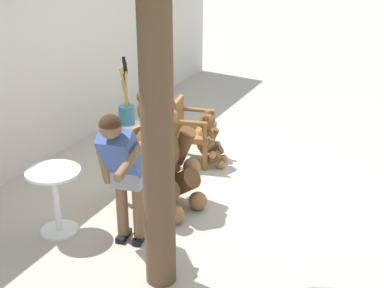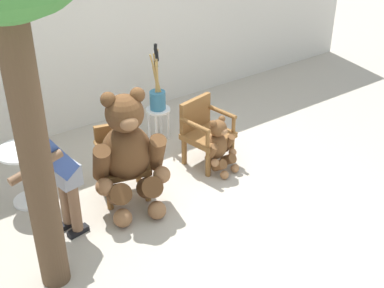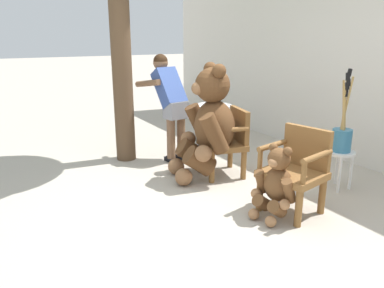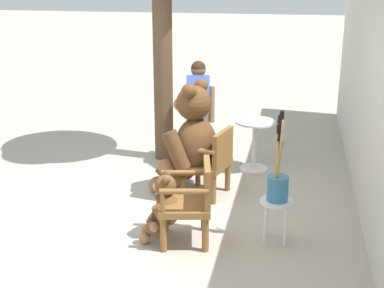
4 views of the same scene
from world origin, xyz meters
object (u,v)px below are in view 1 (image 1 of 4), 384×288
teddy_bear_small (209,139)px  wooden_chair_right (189,130)px  wooden_chair_left (143,164)px  person_visitor (123,166)px  teddy_bear_large (161,150)px  round_side_table (56,194)px  brush_bucket (127,109)px  white_stool (128,131)px

teddy_bear_small → wooden_chair_right: bearing=94.2°
wooden_chair_left → person_visitor: (-0.93, -0.33, 0.44)m
teddy_bear_large → round_side_table: size_ratio=2.00×
teddy_bear_large → wooden_chair_right: bearing=11.5°
round_side_table → person_visitor: bearing=-84.9°
wooden_chair_left → wooden_chair_right: size_ratio=1.00×
teddy_bear_small → person_visitor: bearing=-178.6°
teddy_bear_small → brush_bucket: (-0.19, 1.15, 0.31)m
wooden_chair_right → white_stool: wooden_chair_right is taller
wooden_chair_right → white_stool: 0.89m
round_side_table → white_stool: bearing=11.2°
teddy_bear_large → white_stool: size_ratio=3.13×
white_stool → brush_bucket: 0.32m
teddy_bear_large → white_stool: 1.60m
wooden_chair_left → teddy_bear_small: (1.24, -0.28, -0.10)m
teddy_bear_large → wooden_chair_left: bearing=82.3°
wooden_chair_left → white_stool: size_ratio=1.87×
person_visitor → teddy_bear_small: bearing=1.4°
teddy_bear_large → round_side_table: teddy_bear_large is taller
wooden_chair_left → teddy_bear_small: size_ratio=1.16×
person_visitor → brush_bucket: 2.33m
teddy_bear_large → brush_bucket: teddy_bear_large is taller
white_stool → round_side_table: bearing=-168.8°
person_visitor → teddy_bear_large: bearing=5.0°
wooden_chair_left → white_stool: 1.37m
white_stool → round_side_table: round_side_table is taller
white_stool → round_side_table: size_ratio=0.64×
teddy_bear_large → person_visitor: size_ratio=0.96×
wooden_chair_left → brush_bucket: (1.05, 0.87, 0.21)m
teddy_bear_large → round_side_table: bearing=143.4°
person_visitor → wooden_chair_right: bearing=8.8°
wooden_chair_left → brush_bucket: brush_bucket is taller
teddy_bear_large → white_stool: bearing=46.0°
teddy_bear_small → brush_bucket: bearing=99.3°
wooden_chair_left → wooden_chair_right: 1.22m
wooden_chair_right → teddy_bear_small: size_ratio=1.16×
wooden_chair_left → teddy_bear_large: teddy_bear_large is taller
teddy_bear_large → person_visitor: bearing=-175.0°
round_side_table → teddy_bear_large: bearing=-36.6°
wooden_chair_left → round_side_table: bearing=155.2°
wooden_chair_right → teddy_bear_large: teddy_bear_large is taller
teddy_bear_small → white_stool: (-0.19, 1.15, -0.01)m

